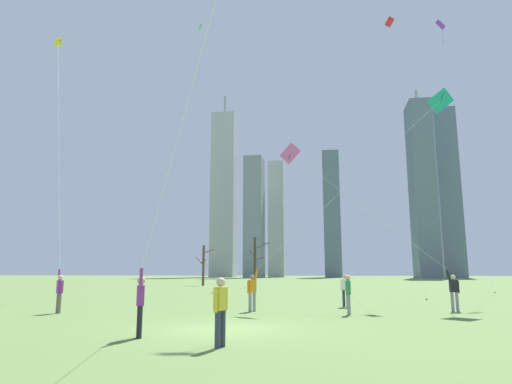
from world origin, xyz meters
The scene contains 19 objects.
ground_plane centered at (0.00, 0.00, 0.00)m, with size 400.00×400.00×0.00m, color #5B7A3D.
kite_flyer_foreground_right_pink centered at (7.02, 8.20, 2.64)m, with size 8.35×2.05×8.74m.
kite_flyer_midfield_center_teal centered at (2.51, 8.06, 3.81)m, with size 11.38×6.96×12.59m.
kite_flyer_foreground_left_yellow centered at (-9.17, 5.24, 3.05)m, with size 7.07×8.94×17.98m.
kite_flyer_midfield_left_blue centered at (-0.84, -3.79, 2.77)m, with size 5.27×8.06×9.92m.
bystander_far_off_by_trees centered at (0.61, -3.39, 0.90)m, with size 0.30×0.49×1.62m.
bystander_strolling_midfield centered at (4.04, 9.62, 0.90)m, with size 0.46×0.34×1.62m.
bystander_watching_nearby centered at (3.99, 5.36, 0.90)m, with size 0.23×0.51×1.62m.
distant_kite_drifting_right_green centered at (-8.67, 26.23, 23.59)m, with size 2.89×4.46×26.92m.
distant_kite_low_near_trees_red centered at (8.32, 21.30, 19.41)m, with size 4.25×2.53×22.46m.
distant_kite_drifting_left_purple centered at (13.71, 23.90, 20.87)m, with size 4.16×3.80×23.39m.
bare_tree_far_right_edge centered at (-12.74, 43.33, 2.72)m, with size 2.59×2.92×5.20m.
bare_tree_leftmost centered at (-5.21, 38.80, 3.05)m, with size 2.11×2.49×5.83m.
skyline_slender_spire centered at (42.05, 136.62, 27.36)m, with size 6.72×8.99×61.39m.
skyline_wide_slab centered at (32.07, 124.90, 26.63)m, with size 6.23×10.68×57.60m.
skyline_squat_block centered at (-13.56, 138.63, 19.77)m, with size 5.28×5.63×39.55m.
skyline_short_annex centered at (-31.90, 137.46, 28.87)m, with size 8.20×7.09×64.86m.
skyline_mid_tower_right centered at (5.17, 136.34, 20.63)m, with size 5.38×11.07×41.25m.
skyline_tall_tower centered at (-19.01, 124.18, 18.82)m, with size 5.69×8.03×37.65m.
Camera 1 is at (3.15, -14.18, 1.75)m, focal length 31.60 mm.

